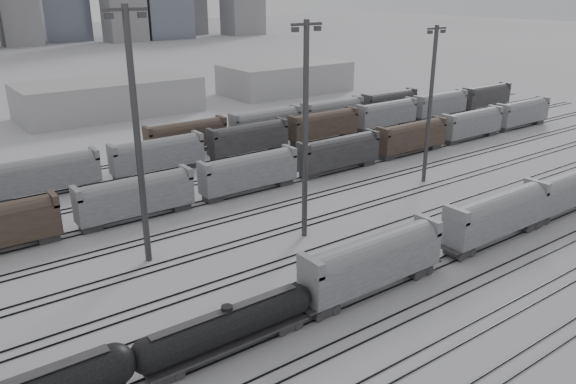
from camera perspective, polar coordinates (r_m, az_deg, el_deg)
ground at (r=54.30m, az=7.28°, el=-11.23°), size 900.00×900.00×0.00m
tracks at (r=66.42m, az=-3.07°, el=-4.85°), size 220.00×71.50×0.16m
tank_car_b at (r=46.79m, az=-6.14°, el=-13.44°), size 16.40×2.73×4.05m
hopper_car_a at (r=54.73m, az=8.64°, el=-6.79°), size 16.05×3.19×5.74m
hopper_car_b at (r=69.08m, az=20.50°, el=-2.03°), size 16.05×3.19×5.74m
hopper_car_c at (r=81.35m, az=26.33°, el=0.17°), size 14.53×2.89×5.20m
light_mast_b at (r=58.74m, az=-15.09°, el=5.68°), size 4.26×0.68×26.65m
light_mast_c at (r=63.28m, az=1.78°, el=6.51°), size 3.98×0.64×24.89m
light_mast_d at (r=85.43m, az=14.26°, el=8.85°), size 3.69×0.59×23.08m
bg_string_near at (r=80.80m, az=-3.98°, el=1.86°), size 151.00×3.00×5.60m
bg_string_mid at (r=98.89m, az=-4.04°, el=5.29°), size 151.00×3.00×5.60m
bg_string_far at (r=114.96m, az=1.26°, el=7.46°), size 66.00×3.00×5.60m
warehouse_mid at (r=137.17m, az=-17.65°, el=9.13°), size 40.00×18.00×8.00m
warehouse_right at (r=159.88m, az=-0.23°, el=11.52°), size 35.00×18.00×8.00m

